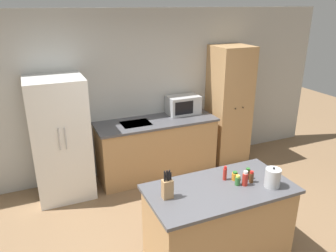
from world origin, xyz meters
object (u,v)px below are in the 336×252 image
Objects in this scene: microwave at (183,105)px; kettle at (273,178)px; knife_block at (167,188)px; spice_bottle_tall_dark at (225,174)px; pantry_cabinet at (229,105)px; refrigerator at (61,139)px; spice_bottle_orange_cap at (238,181)px; spice_bottle_amber_oil at (248,174)px; spice_bottle_green_herb at (251,177)px; spice_bottle_short_red at (245,179)px; spice_bottle_pale_salt at (235,176)px.

microwave reaches higher than kettle.
knife_block is 1.92× the size of spice_bottle_tall_dark.
knife_block is (-2.04, -2.06, 0.02)m from pantry_cabinet.
spice_bottle_orange_cap is at bearing -53.96° from refrigerator.
refrigerator is at bearing -175.48° from microwave.
spice_bottle_amber_oil is (-1.12, -2.06, -0.04)m from pantry_cabinet.
refrigerator is 2.58m from spice_bottle_orange_cap.
spice_bottle_tall_dark is 0.27m from spice_bottle_green_herb.
knife_block is 1.35× the size of kettle.
microwave reaches higher than spice_bottle_green_herb.
spice_bottle_green_herb is (0.91, -0.08, -0.05)m from knife_block.
microwave is at bearing 79.85° from spice_bottle_short_red.
spice_bottle_green_herb is 1.18× the size of spice_bottle_orange_cap.
microwave reaches higher than spice_bottle_tall_dark.
spice_bottle_amber_oil is at bearing 81.42° from spice_bottle_green_herb.
kettle is (0.36, -0.31, 0.03)m from spice_bottle_tall_dark.
pantry_cabinet is 13.00× the size of spice_bottle_tall_dark.
spice_bottle_amber_oil is (0.11, 0.10, -0.02)m from spice_bottle_short_red.
knife_block is 0.92m from spice_bottle_amber_oil.
spice_bottle_tall_dark is 0.96× the size of spice_bottle_short_red.
spice_bottle_pale_salt is at bearing -52.03° from refrigerator.
spice_bottle_tall_dark is 0.25m from spice_bottle_amber_oil.
spice_bottle_tall_dark is at bearing 155.47° from spice_bottle_pale_salt.
spice_bottle_orange_cap is (-1.29, -2.13, -0.04)m from pantry_cabinet.
refrigerator is 2.81m from pantry_cabinet.
kettle is (1.82, -2.25, 0.14)m from refrigerator.
pantry_cabinet is 2.49m from spice_bottle_short_red.
refrigerator reaches higher than spice_bottle_pale_salt.
spice_bottle_tall_dark reaches higher than spice_bottle_amber_oil.
spice_bottle_short_red reaches higher than spice_bottle_green_herb.
microwave is 4.32× the size of spice_bottle_amber_oil.
microwave is 1.76× the size of knife_block.
pantry_cabinet reaches higher than spice_bottle_green_herb.
kettle reaches higher than spice_bottle_orange_cap.
microwave reaches higher than spice_bottle_orange_cap.
spice_bottle_short_red reaches higher than spice_bottle_orange_cap.
spice_bottle_green_herb is at bearing 133.21° from kettle.
knife_block is at bearing -69.20° from refrigerator.
pantry_cabinet reaches higher than spice_bottle_short_red.
spice_bottle_green_herb is (0.10, 0.02, -0.02)m from spice_bottle_short_red.
spice_bottle_short_red is at bearing -54.24° from spice_bottle_tall_dark.
spice_bottle_pale_salt is (1.55, -1.98, 0.09)m from refrigerator.
knife_block is at bearing 179.91° from spice_bottle_amber_oil.
spice_bottle_amber_oil is (-0.30, -2.17, -0.11)m from microwave.
spice_bottle_amber_oil is 1.27× the size of spice_bottle_pale_salt.
spice_bottle_amber_oil is (0.23, -0.08, -0.02)m from spice_bottle_tall_dark.
refrigerator is at bearing 127.97° from spice_bottle_pale_salt.
microwave is 4.09× the size of spice_bottle_green_herb.
spice_bottle_tall_dark is 1.42× the size of spice_bottle_orange_cap.
spice_bottle_short_red is at bearing -7.18° from knife_block.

